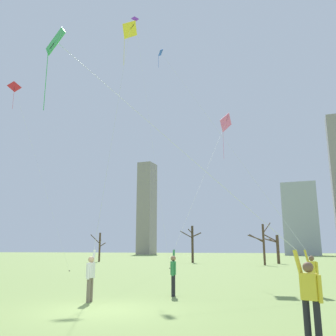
# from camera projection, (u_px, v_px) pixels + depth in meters

# --- Properties ---
(ground_plane) EXTENTS (400.00, 400.00, 0.00)m
(ground_plane) POSITION_uv_depth(u_px,v_px,m) (100.00, 310.00, 11.38)
(ground_plane) COLOR #7A934C
(kite_flyer_far_back_blue) EXTENTS (11.10, 9.81, 18.87)m
(kite_flyer_far_back_blue) POSITION_uv_depth(u_px,v_px,m) (282.00, 228.00, 16.93)
(kite_flyer_far_back_blue) COLOR gray
(kite_flyer_far_back_blue) RESTS_ON ground
(kite_flyer_midfield_center_yellow) EXTENTS (1.91, 6.35, 15.49)m
(kite_flyer_midfield_center_yellow) POSITION_uv_depth(u_px,v_px,m) (103.00, 200.00, 15.18)
(kite_flyer_midfield_center_yellow) COLOR #726656
(kite_flyer_midfield_center_yellow) RESTS_ON ground
(kite_flyer_midfield_left_pink) EXTENTS (0.76, 11.48, 11.80)m
(kite_flyer_midfield_left_pink) POSITION_uv_depth(u_px,v_px,m) (193.00, 215.00, 18.04)
(kite_flyer_midfield_left_pink) COLOR black
(kite_flyer_midfield_left_pink) RESTS_ON ground
(kite_flyer_foreground_right_green) EXTENTS (8.61, 1.30, 9.73)m
(kite_flyer_foreground_right_green) POSITION_uv_depth(u_px,v_px,m) (218.00, 204.00, 8.77)
(kite_flyer_foreground_right_green) COLOR black
(kite_flyer_foreground_right_green) RESTS_ON ground
(distant_kite_low_near_trees_purple) EXTENTS (3.46, 3.29, 27.59)m
(distant_kite_low_near_trees_purple) POSITION_uv_depth(u_px,v_px,m) (139.00, 48.00, 40.00)
(distant_kite_low_near_trees_purple) COLOR purple
(distant_kite_low_near_trees_purple) RESTS_ON ground
(distant_kite_drifting_left_red) EXTENTS (4.24, 5.15, 16.80)m
(distant_kite_drifting_left_red) POSITION_uv_depth(u_px,v_px,m) (18.00, 98.00, 32.45)
(distant_kite_drifting_left_red) COLOR red
(distant_kite_drifting_left_red) RESTS_ON ground
(bare_tree_right_of_center) EXTENTS (3.44, 2.80, 5.31)m
(bare_tree_right_of_center) POSITION_uv_depth(u_px,v_px,m) (192.00, 242.00, 53.07)
(bare_tree_right_of_center) COLOR #423326
(bare_tree_right_of_center) RESTS_ON ground
(bare_tree_leftmost) EXTENTS (1.98, 1.53, 3.96)m
(bare_tree_leftmost) POSITION_uv_depth(u_px,v_px,m) (277.00, 247.00, 49.30)
(bare_tree_leftmost) COLOR #4C3828
(bare_tree_leftmost) RESTS_ON ground
(bare_tree_far_right_edge) EXTENTS (2.16, 1.92, 4.50)m
(bare_tree_far_right_edge) POSITION_uv_depth(u_px,v_px,m) (100.00, 246.00, 57.31)
(bare_tree_far_right_edge) COLOR #4C3828
(bare_tree_far_right_edge) RESTS_ON ground
(bare_tree_center) EXTENTS (2.75, 1.78, 5.25)m
(bare_tree_center) POSITION_uv_depth(u_px,v_px,m) (263.00, 242.00, 44.76)
(bare_tree_center) COLOR #4C3828
(bare_tree_center) RESTS_ON ground
(skyline_squat_block) EXTENTS (5.80, 7.41, 36.82)m
(skyline_squat_block) POSITION_uv_depth(u_px,v_px,m) (147.00, 208.00, 146.71)
(skyline_squat_block) COLOR gray
(skyline_squat_block) RESTS_ON ground
(skyline_mid_tower_left) EXTENTS (11.11, 6.32, 23.83)m
(skyline_mid_tower_left) POSITION_uv_depth(u_px,v_px,m) (300.00, 219.00, 119.63)
(skyline_mid_tower_left) COLOR #9EA3AD
(skyline_mid_tower_left) RESTS_ON ground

